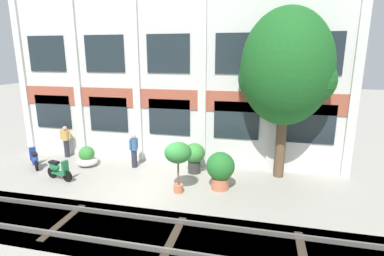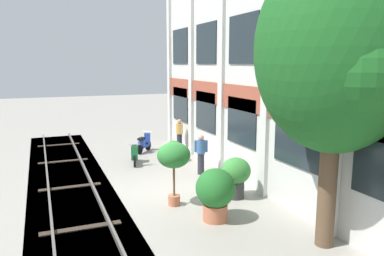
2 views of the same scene
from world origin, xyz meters
The scene contains 12 objects.
ground_plane centered at (0.00, 0.00, 0.00)m, with size 80.00×80.00×0.00m, color #9E998E.
apartment_facade centered at (0.00, 3.30, 4.39)m, with size 16.00×0.64×8.84m.
rail_tracks centered at (0.00, -2.83, -0.13)m, with size 23.64×2.80×0.43m.
broadleaf_tree centered at (5.06, 2.49, 4.50)m, with size 3.79×3.61×6.94m.
potted_plant_wide_bowl centered at (-3.68, 1.76, 0.39)m, with size 0.98×0.98×0.94m.
potted_plant_fluted_column centered at (2.77, 0.69, 0.83)m, with size 1.10×1.10×1.48m.
potted_plant_terracotta_small centered at (1.27, 0.01, 1.51)m, with size 1.01×1.01×1.98m.
potted_plant_ribbed_drum centered at (1.42, 2.08, 0.80)m, with size 0.95×0.95×1.34m.
scooter_near_curb centered at (-5.88, 0.96, 0.44)m, with size 1.09×0.99×0.98m.
scooter_second_parked centered at (-3.97, 0.05, 0.44)m, with size 1.36×0.59×0.98m.
resident_by_doorway centered at (-1.44, 2.10, 0.85)m, with size 0.34×0.50×1.58m.
resident_watching_tracks centered at (-5.40, 2.67, 0.86)m, with size 0.52×0.34×1.61m.
Camera 2 is at (11.63, -3.64, 4.31)m, focal length 35.00 mm.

